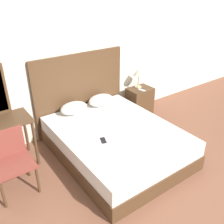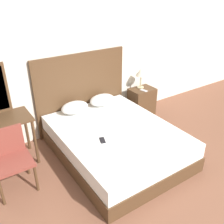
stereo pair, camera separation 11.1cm
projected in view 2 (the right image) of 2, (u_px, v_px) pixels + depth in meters
name	position (u px, v px, depth m)	size (l,w,h in m)	color
ground_plane	(170.00, 199.00, 3.23)	(16.00, 16.00, 0.00)	brown
wall_back	(80.00, 56.00, 4.33)	(10.00, 0.06, 2.70)	silver
bed	(116.00, 142.00, 3.97)	(1.67, 2.13, 0.47)	#4C331E
headboard	(82.00, 92.00, 4.55)	(1.76, 0.05, 1.42)	#4C331E
pillow_left	(75.00, 107.00, 4.30)	(0.48, 0.33, 0.19)	white
pillow_right	(102.00, 100.00, 4.57)	(0.48, 0.33, 0.19)	white
phone_on_bed	(102.00, 140.00, 3.57)	(0.12, 0.16, 0.01)	black
nightstand	(142.00, 102.00, 5.16)	(0.50, 0.37, 0.58)	#4C331E
table_lamp	(141.00, 73.00, 4.93)	(0.22, 0.22, 0.41)	tan
phone_on_nightstand	(144.00, 90.00, 4.93)	(0.10, 0.16, 0.01)	#B7B7BC
vanity_desk	(2.00, 129.00, 3.56)	(0.85, 0.52, 0.77)	#4C331E
chair	(10.00, 156.00, 3.24)	(0.50, 0.45, 0.84)	brown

